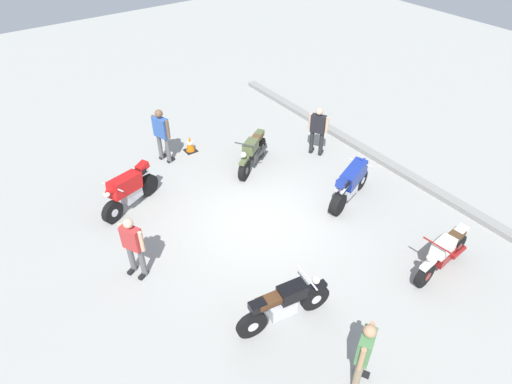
% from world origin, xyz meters
% --- Properties ---
extents(ground_plane, '(40.00, 40.00, 0.00)m').
position_xyz_m(ground_plane, '(0.00, 0.00, 0.00)').
color(ground_plane, '#9E9E99').
extents(curb_edge, '(14.00, 0.30, 0.15)m').
position_xyz_m(curb_edge, '(0.00, 4.60, 0.07)').
color(curb_edge, gray).
rests_on(curb_edge, ground).
extents(motorcycle_black_cruiser, '(0.76, 2.08, 1.09)m').
position_xyz_m(motorcycle_black_cruiser, '(2.72, -1.49, 0.52)').
color(motorcycle_black_cruiser, black).
rests_on(motorcycle_black_cruiser, ground).
extents(motorcycle_olive_vintage, '(1.22, 1.71, 1.07)m').
position_xyz_m(motorcycle_olive_vintage, '(-2.17, 1.23, 0.49)').
color(motorcycle_olive_vintage, black).
rests_on(motorcycle_olive_vintage, ground).
extents(motorcycle_blue_sportbike, '(0.89, 1.91, 1.14)m').
position_xyz_m(motorcycle_blue_sportbike, '(0.69, 2.43, 0.59)').
color(motorcycle_blue_sportbike, black).
rests_on(motorcycle_blue_sportbike, ground).
extents(motorcycle_red_sportbike, '(1.03, 1.86, 1.14)m').
position_xyz_m(motorcycle_red_sportbike, '(-2.50, -2.52, 0.59)').
color(motorcycle_red_sportbike, black).
rests_on(motorcycle_red_sportbike, ground).
extents(motorcycle_cream_vintage, '(0.70, 1.96, 1.07)m').
position_xyz_m(motorcycle_cream_vintage, '(3.70, 2.29, 0.49)').
color(motorcycle_cream_vintage, black).
rests_on(motorcycle_cream_vintage, ground).
extents(person_in_blue_shirt, '(0.66, 0.43, 1.73)m').
position_xyz_m(person_in_blue_shirt, '(-4.01, -0.78, 1.00)').
color(person_in_blue_shirt, '#59595B').
rests_on(person_in_blue_shirt, ground).
extents(person_in_green_shirt, '(0.47, 0.60, 1.62)m').
position_xyz_m(person_in_green_shirt, '(4.50, -1.20, 0.92)').
color(person_in_green_shirt, gray).
rests_on(person_in_green_shirt, ground).
extents(person_in_red_shirt, '(0.60, 0.46, 1.60)m').
position_xyz_m(person_in_red_shirt, '(-0.21, -3.33, 0.90)').
color(person_in_red_shirt, '#59595B').
rests_on(person_in_red_shirt, ground).
extents(person_in_black_shirt, '(0.59, 0.47, 1.58)m').
position_xyz_m(person_in_black_shirt, '(-1.59, 3.27, 0.89)').
color(person_in_black_shirt, '#262628').
rests_on(person_in_black_shirt, ground).
extents(traffic_cone, '(0.36, 0.36, 0.53)m').
position_xyz_m(traffic_cone, '(-4.03, 0.11, 0.26)').
color(traffic_cone, black).
rests_on(traffic_cone, ground).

